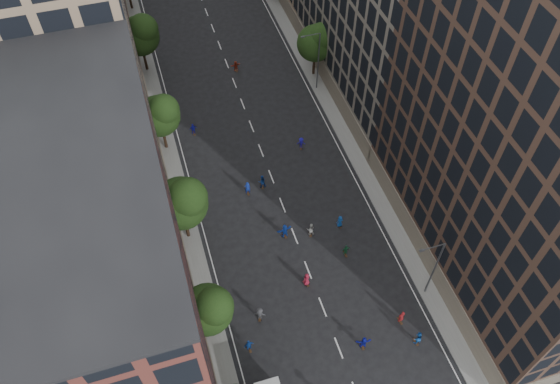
# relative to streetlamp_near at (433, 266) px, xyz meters

# --- Properties ---
(ground) EXTENTS (240.00, 240.00, 0.00)m
(ground) POSITION_rel_streetlamp_near_xyz_m (-10.37, 28.00, -5.17)
(ground) COLOR black
(ground) RESTS_ON ground
(sidewalk_left) EXTENTS (4.00, 105.00, 0.15)m
(sidewalk_left) POSITION_rel_streetlamp_near_xyz_m (-22.37, 35.50, -5.09)
(sidewalk_left) COLOR slate
(sidewalk_left) RESTS_ON ground
(sidewalk_right) EXTENTS (4.00, 105.00, 0.15)m
(sidewalk_right) POSITION_rel_streetlamp_near_xyz_m (1.63, 35.50, -5.09)
(sidewalk_right) COLOR slate
(sidewalk_right) RESTS_ON ground
(bldg_left_a) EXTENTS (14.00, 22.00, 30.00)m
(bldg_left_a) POSITION_rel_streetlamp_near_xyz_m (-29.37, -1.00, 9.83)
(bldg_left_a) COLOR #5D2A23
(bldg_left_a) RESTS_ON ground
(bldg_left_b) EXTENTS (14.00, 26.00, 34.00)m
(bldg_left_b) POSITION_rel_streetlamp_near_xyz_m (-29.37, 23.00, 11.83)
(bldg_left_b) COLOR #8B745B
(bldg_left_b) RESTS_ON ground
(bldg_right_a) EXTENTS (14.00, 30.00, 36.00)m
(bldg_right_a) POSITION_rel_streetlamp_near_xyz_m (8.63, 3.00, 12.83)
(bldg_right_a) COLOR #452F25
(bldg_right_a) RESTS_ON ground
(tree_left_1) EXTENTS (4.80, 4.80, 8.21)m
(tree_left_1) POSITION_rel_streetlamp_near_xyz_m (-21.39, 1.86, 0.38)
(tree_left_1) COLOR black
(tree_left_1) RESTS_ON ground
(tree_left_2) EXTENTS (5.60, 5.60, 9.45)m
(tree_left_2) POSITION_rel_streetlamp_near_xyz_m (-21.36, 13.83, 1.19)
(tree_left_2) COLOR black
(tree_left_2) RESTS_ON ground
(tree_left_3) EXTENTS (5.00, 5.00, 8.58)m
(tree_left_3) POSITION_rel_streetlamp_near_xyz_m (-21.38, 27.85, 0.65)
(tree_left_3) COLOR black
(tree_left_3) RESTS_ON ground
(tree_left_4) EXTENTS (5.40, 5.40, 9.08)m
(tree_left_4) POSITION_rel_streetlamp_near_xyz_m (-21.37, 43.84, 0.93)
(tree_left_4) COLOR black
(tree_left_4) RESTS_ON ground
(tree_right_a) EXTENTS (5.00, 5.00, 8.39)m
(tree_right_a) POSITION_rel_streetlamp_near_xyz_m (1.02, 35.85, 0.46)
(tree_right_a) COLOR black
(tree_right_a) RESTS_ON ground
(streetlamp_near) EXTENTS (2.64, 0.22, 9.06)m
(streetlamp_near) POSITION_rel_streetlamp_near_xyz_m (0.00, 0.00, 0.00)
(streetlamp_near) COLOR #595B60
(streetlamp_near) RESTS_ON ground
(streetlamp_far) EXTENTS (2.64, 0.22, 9.06)m
(streetlamp_far) POSITION_rel_streetlamp_near_xyz_m (0.00, 33.00, 0.00)
(streetlamp_far) COLOR #595B60
(streetlamp_far) RESTS_ON ground
(skater_2) EXTENTS (0.94, 0.75, 1.87)m
(skater_2) POSITION_rel_streetlamp_near_xyz_m (-3.06, -4.66, -4.24)
(skater_2) COLOR #13479D
(skater_2) RESTS_ON ground
(skater_4) EXTENTS (1.02, 0.52, 1.67)m
(skater_4) POSITION_rel_streetlamp_near_xyz_m (-18.59, -0.56, -4.33)
(skater_4) COLOR #1442A5
(skater_4) RESTS_ON ground
(skater_5) EXTENTS (1.58, 0.73, 1.64)m
(skater_5) POSITION_rel_streetlamp_near_xyz_m (-8.11, -3.52, -4.35)
(skater_5) COLOR #141AA8
(skater_5) RESTS_ON ground
(skater_6) EXTENTS (0.99, 0.81, 1.76)m
(skater_6) POSITION_rel_streetlamp_near_xyz_m (-11.08, 4.49, -4.29)
(skater_6) COLOR maroon
(skater_6) RESTS_ON ground
(skater_7) EXTENTS (0.71, 0.50, 1.85)m
(skater_7) POSITION_rel_streetlamp_near_xyz_m (-3.59, -2.23, -4.24)
(skater_7) COLOR maroon
(skater_7) RESTS_ON ground
(skater_8) EXTENTS (0.99, 0.85, 1.78)m
(skater_8) POSITION_rel_streetlamp_near_xyz_m (-8.63, 10.23, -4.28)
(skater_8) COLOR #B9B9B5
(skater_8) RESTS_ON ground
(skater_9) EXTENTS (1.28, 1.03, 1.73)m
(skater_9) POSITION_rel_streetlamp_near_xyz_m (-16.73, 2.23, -4.30)
(skater_9) COLOR #3C3D41
(skater_9) RESTS_ON ground
(skater_10) EXTENTS (0.90, 0.38, 1.54)m
(skater_10) POSITION_rel_streetlamp_near_xyz_m (-5.90, 6.66, -4.40)
(skater_10) COLOR #1B5C36
(skater_10) RESTS_ON ground
(skater_11) EXTENTS (1.81, 0.84, 1.88)m
(skater_11) POSITION_rel_streetlamp_near_xyz_m (-11.41, 10.87, -4.23)
(skater_11) COLOR #1439AA
(skater_11) RESTS_ON ground
(skater_12) EXTENTS (0.84, 0.59, 1.62)m
(skater_12) POSITION_rel_streetlamp_near_xyz_m (-5.15, 10.34, -4.36)
(skater_12) COLOR #124499
(skater_12) RESTS_ON ground
(skater_13) EXTENTS (0.73, 0.51, 1.90)m
(skater_13) POSITION_rel_streetlamp_near_xyz_m (-13.73, 17.92, -4.22)
(skater_13) COLOR #142EA3
(skater_13) RESTS_ON ground
(skater_14) EXTENTS (0.91, 0.72, 1.83)m
(skater_14) POSITION_rel_streetlamp_near_xyz_m (-11.86, 18.35, -4.25)
(skater_14) COLOR #123997
(skater_14) RESTS_ON ground
(skater_15) EXTENTS (1.17, 0.91, 1.59)m
(skater_15) POSITION_rel_streetlamp_near_xyz_m (-5.42, 22.99, -4.37)
(skater_15) COLOR #1C14A6
(skater_15) RESTS_ON ground
(skater_16) EXTENTS (0.97, 0.44, 1.63)m
(skater_16) POSITION_rel_streetlamp_near_xyz_m (-17.78, 29.39, -4.35)
(skater_16) COLOR #121294
(skater_16) RESTS_ON ground
(skater_17) EXTENTS (1.52, 0.62, 1.59)m
(skater_17) POSITION_rel_streetlamp_near_xyz_m (-9.47, 40.00, -4.37)
(skater_17) COLOR #A02D1A
(skater_17) RESTS_ON ground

